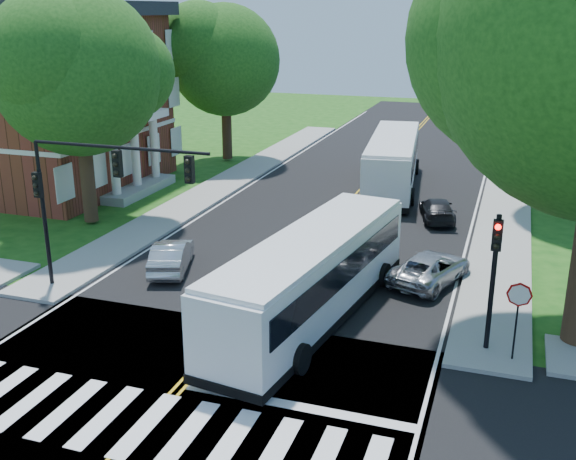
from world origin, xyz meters
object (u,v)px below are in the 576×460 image
at_px(signal_nw, 93,183).
at_px(bus_follow, 393,161).
at_px(dark_sedan, 437,209).
at_px(bus_lead, 312,275).
at_px(hatchback, 171,256).
at_px(suv, 430,268).
at_px(signal_ne, 494,265).

xyz_separation_m(signal_nw, bus_follow, (7.44, 19.63, -2.71)).
relative_size(signal_nw, dark_sedan, 1.85).
height_order(bus_lead, bus_follow, bus_follow).
height_order(bus_lead, dark_sedan, bus_lead).
relative_size(signal_nw, hatchback, 1.86).
relative_size(bus_lead, suv, 2.79).
relative_size(bus_follow, suv, 2.86).
xyz_separation_m(suv, dark_sedan, (-0.75, 8.55, -0.04)).
bearing_deg(hatchback, signal_ne, 147.99).
relative_size(hatchback, dark_sedan, 0.99).
relative_size(signal_ne, bus_follow, 0.36).
height_order(bus_follow, suv, bus_follow).
distance_m(bus_follow, dark_sedan, 6.86).
distance_m(signal_nw, hatchback, 5.03).
height_order(signal_nw, signal_ne, signal_nw).
distance_m(bus_lead, bus_follow, 19.01).
relative_size(bus_lead, dark_sedan, 3.12).
bearing_deg(hatchback, suv, 173.25).
bearing_deg(suv, dark_sedan, -66.52).
bearing_deg(bus_lead, dark_sedan, -93.61).
distance_m(signal_ne, hatchback, 13.34).
bearing_deg(suv, signal_nw, 42.77).
distance_m(bus_lead, suv, 5.86).
height_order(signal_ne, hatchback, signal_ne).
bearing_deg(suv, bus_follow, -55.35).
distance_m(signal_nw, dark_sedan, 17.96).
bearing_deg(bus_lead, signal_nw, 12.61).
xyz_separation_m(bus_lead, hatchback, (-6.83, 2.49, -0.98)).
bearing_deg(dark_sedan, signal_ne, 89.79).
xyz_separation_m(hatchback, dark_sedan, (9.58, 10.66, -0.07)).
relative_size(bus_follow, dark_sedan, 3.19).
distance_m(bus_follow, suv, 15.02).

